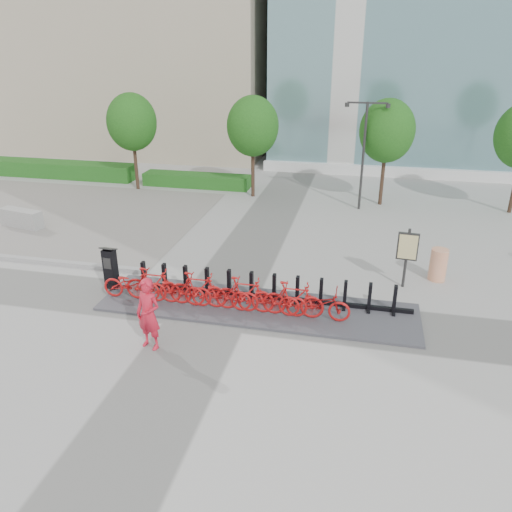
% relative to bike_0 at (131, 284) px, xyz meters
% --- Properties ---
extents(ground, '(120.00, 120.00, 0.00)m').
position_rel_bike_0_xyz_m(ground, '(2.60, 0.05, -0.57)').
color(ground, '#A9A8A4').
extents(gravel_patch, '(14.00, 14.00, 0.00)m').
position_rel_bike_0_xyz_m(gravel_patch, '(-7.40, 7.05, -0.56)').
color(gravel_patch, gray).
rests_on(gravel_patch, ground).
extents(hedge_a, '(10.00, 1.40, 0.90)m').
position_rel_bike_0_xyz_m(hedge_a, '(-11.40, 13.55, -0.12)').
color(hedge_a, '#113B0F').
rests_on(hedge_a, ground).
extents(hedge_b, '(6.00, 1.20, 0.70)m').
position_rel_bike_0_xyz_m(hedge_b, '(-2.40, 13.25, -0.22)').
color(hedge_b, '#113B0F').
rests_on(hedge_b, ground).
extents(tree_0, '(2.60, 2.60, 5.10)m').
position_rel_bike_0_xyz_m(tree_0, '(-5.40, 12.05, 3.02)').
color(tree_0, '#412B22').
rests_on(tree_0, ground).
extents(tree_1, '(2.60, 2.60, 5.10)m').
position_rel_bike_0_xyz_m(tree_1, '(1.10, 12.05, 3.02)').
color(tree_1, '#412B22').
rests_on(tree_1, ground).
extents(tree_2, '(2.60, 2.60, 5.10)m').
position_rel_bike_0_xyz_m(tree_2, '(7.60, 12.05, 3.02)').
color(tree_2, '#412B22').
rests_on(tree_2, ground).
extents(streetlamp, '(2.00, 0.20, 5.00)m').
position_rel_bike_0_xyz_m(streetlamp, '(6.60, 11.05, 2.57)').
color(streetlamp, black).
rests_on(streetlamp, ground).
extents(dock_pad, '(9.60, 2.40, 0.08)m').
position_rel_bike_0_xyz_m(dock_pad, '(3.90, 0.35, -0.53)').
color(dock_pad, '#42434A').
rests_on(dock_pad, ground).
extents(dock_rail_posts, '(8.02, 0.50, 0.85)m').
position_rel_bike_0_xyz_m(dock_rail_posts, '(3.96, 0.82, -0.06)').
color(dock_rail_posts, black).
rests_on(dock_rail_posts, dock_pad).
extents(bike_0, '(1.85, 0.65, 0.97)m').
position_rel_bike_0_xyz_m(bike_0, '(0.00, 0.00, 0.00)').
color(bike_0, '#AD1212').
rests_on(bike_0, dock_pad).
extents(bike_1, '(1.80, 0.51, 1.08)m').
position_rel_bike_0_xyz_m(bike_1, '(0.72, 0.00, 0.05)').
color(bike_1, '#AD1212').
rests_on(bike_1, dock_pad).
extents(bike_2, '(1.85, 0.65, 0.97)m').
position_rel_bike_0_xyz_m(bike_2, '(1.44, 0.00, 0.00)').
color(bike_2, '#AD1212').
rests_on(bike_2, dock_pad).
extents(bike_3, '(1.80, 0.51, 1.08)m').
position_rel_bike_0_xyz_m(bike_3, '(2.16, 0.00, 0.05)').
color(bike_3, '#AD1212').
rests_on(bike_3, dock_pad).
extents(bike_4, '(1.85, 0.65, 0.97)m').
position_rel_bike_0_xyz_m(bike_4, '(2.88, 0.00, 0.00)').
color(bike_4, '#AD1212').
rests_on(bike_4, dock_pad).
extents(bike_5, '(1.80, 0.51, 1.08)m').
position_rel_bike_0_xyz_m(bike_5, '(3.60, 0.00, 0.05)').
color(bike_5, '#AD1212').
rests_on(bike_5, dock_pad).
extents(bike_6, '(1.85, 0.65, 0.97)m').
position_rel_bike_0_xyz_m(bike_6, '(4.32, 0.00, 0.00)').
color(bike_6, '#AD1212').
rests_on(bike_6, dock_pad).
extents(bike_7, '(1.80, 0.51, 1.08)m').
position_rel_bike_0_xyz_m(bike_7, '(5.04, 0.00, 0.05)').
color(bike_7, '#AD1212').
rests_on(bike_7, dock_pad).
extents(bike_8, '(1.85, 0.65, 0.97)m').
position_rel_bike_0_xyz_m(bike_8, '(5.76, 0.00, 0.00)').
color(bike_8, '#AD1212').
rests_on(bike_8, dock_pad).
extents(kiosk, '(0.47, 0.40, 1.45)m').
position_rel_bike_0_xyz_m(kiosk, '(-0.97, 0.56, 0.21)').
color(kiosk, black).
rests_on(kiosk, dock_pad).
extents(worker_red, '(0.82, 0.65, 1.97)m').
position_rel_bike_0_xyz_m(worker_red, '(1.61, -2.28, 0.42)').
color(worker_red, red).
rests_on(worker_red, ground).
extents(construction_barrel, '(0.66, 0.66, 1.10)m').
position_rel_bike_0_xyz_m(construction_barrel, '(9.42, 3.64, -0.02)').
color(construction_barrel, '#E75006').
rests_on(construction_barrel, ground).
extents(jersey_barrier, '(2.07, 0.93, 0.77)m').
position_rel_bike_0_xyz_m(jersey_barrier, '(-7.70, 5.26, -0.18)').
color(jersey_barrier, '#A4A4A4').
rests_on(jersey_barrier, ground).
extents(map_sign, '(0.67, 0.16, 2.02)m').
position_rel_bike_0_xyz_m(map_sign, '(8.29, 2.84, 0.77)').
color(map_sign, black).
rests_on(map_sign, ground).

